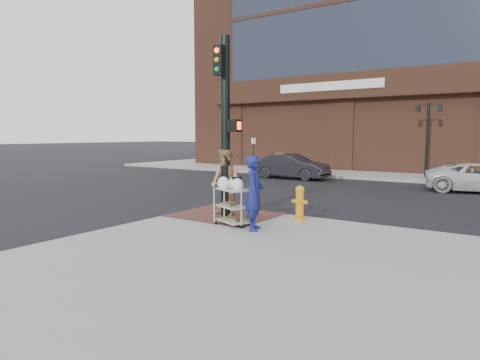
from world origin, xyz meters
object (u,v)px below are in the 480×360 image
Objects in this scene: lamp_post at (428,132)px; woman_blue at (254,193)px; fire_hydrant at (300,202)px; sedan_dark at (291,166)px; utility_cart at (233,203)px; pedestrian_tan at (225,182)px; traffic_signal_pole at (225,121)px.

woman_blue is (-0.85, -16.29, -1.56)m from lamp_post.
woman_blue is 1.93× the size of fire_hydrant.
utility_cart reaches higher than sedan_dark.
pedestrian_tan is at bearing -99.25° from lamp_post.
woman_blue is (1.63, -1.06, -1.77)m from traffic_signal_pole.
sedan_dark is at bearing 130.04° from pedestrian_tan.
woman_blue reaches higher than sedan_dark.
fire_hydrant is (5.87, -10.96, -0.07)m from sedan_dark.
woman_blue is 13.82m from sedan_dark.
sedan_dark is (-5.50, 12.68, -0.36)m from woman_blue.
pedestrian_tan is at bearing 32.91° from woman_blue.
utility_cart is (-0.75, 0.15, -0.34)m from woman_blue.
pedestrian_tan reaches higher than woman_blue.
lamp_post is at bearing 88.13° from fire_hydrant.
pedestrian_tan is 1.32m from utility_cart.
lamp_post is 7.55m from sedan_dark.
lamp_post is at bearing -59.07° from sedan_dark.
lamp_post is at bearing 102.39° from pedestrian_tan.
utility_cart is (0.87, -0.91, -2.11)m from traffic_signal_pole.
fire_hydrant is (-0.48, -14.57, -1.99)m from lamp_post.
woman_blue is 0.94× the size of pedestrian_tan.
traffic_signal_pole is 1.18× the size of sedan_dark.
sedan_dark is 13.39m from utility_cart.
pedestrian_tan is at bearing -160.30° from sedan_dark.
pedestrian_tan is at bearing -112.92° from traffic_signal_pole.
woman_blue is at bearing -33.14° from traffic_signal_pole.
lamp_post is 2.20× the size of woman_blue.
fire_hydrant is at bearing 54.26° from utility_cart.
lamp_post is 2.07× the size of pedestrian_tan.
sedan_dark is at bearing 118.17° from fire_hydrant.
traffic_signal_pole is 2.75× the size of woman_blue.
utility_cart is at bearing -24.25° from pedestrian_tan.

